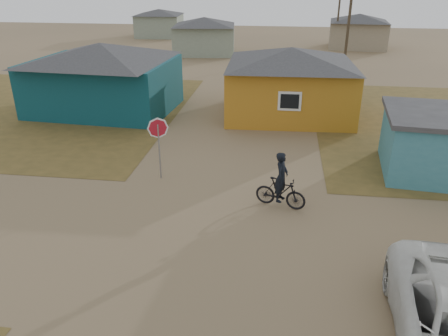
{
  "coord_description": "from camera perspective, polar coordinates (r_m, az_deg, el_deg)",
  "views": [
    {
      "loc": [
        2.05,
        -11.13,
        7.73
      ],
      "look_at": [
        0.16,
        3.0,
        1.3
      ],
      "focal_mm": 35.0,
      "sensor_mm": 36.0,
      "label": 1
    }
  ],
  "objects": [
    {
      "name": "house_teal",
      "position": [
        27.39,
        -15.53,
        11.46
      ],
      "size": [
        8.93,
        7.08,
        4.0
      ],
      "color": "#0B373F",
      "rests_on": "ground"
    },
    {
      "name": "house_pale_north",
      "position": [
        59.65,
        -8.45,
        18.29
      ],
      "size": [
        6.28,
        5.81,
        3.4
      ],
      "color": "gray",
      "rests_on": "ground"
    },
    {
      "name": "cyclist",
      "position": [
        15.57,
        7.43,
        -2.54
      ],
      "size": [
        1.92,
        1.02,
        2.09
      ],
      "color": "black",
      "rests_on": "ground"
    },
    {
      "name": "stop_sign",
      "position": [
        17.37,
        -8.58,
        4.35
      ],
      "size": [
        0.84,
        0.07,
        2.58
      ],
      "color": "gray",
      "rests_on": "ground"
    },
    {
      "name": "grass_nw",
      "position": [
        30.0,
        -25.26,
        7.03
      ],
      "size": [
        20.0,
        18.0,
        0.0
      ],
      "primitive_type": "cube",
      "color": "brown",
      "rests_on": "ground"
    },
    {
      "name": "house_beige_east",
      "position": [
        52.08,
        17.11,
        16.8
      ],
      "size": [
        6.95,
        6.05,
        3.6
      ],
      "color": "gray",
      "rests_on": "ground"
    },
    {
      "name": "utility_pole_near",
      "position": [
        33.62,
        15.92,
        17.28
      ],
      "size": [
        1.4,
        0.2,
        8.0
      ],
      "color": "#423728",
      "rests_on": "ground"
    },
    {
      "name": "house_pale_west",
      "position": [
        46.22,
        -2.58,
        16.96
      ],
      "size": [
        7.04,
        6.15,
        3.6
      ],
      "color": "gray",
      "rests_on": "ground"
    },
    {
      "name": "house_yellow",
      "position": [
        25.78,
        8.6,
        11.18
      ],
      "size": [
        7.72,
        6.76,
        3.9
      ],
      "color": "#B8781C",
      "rests_on": "ground"
    },
    {
      "name": "utility_pole_far",
      "position": [
        49.56,
        14.78,
        19.39
      ],
      "size": [
        1.4,
        0.2,
        8.0
      ],
      "color": "#423728",
      "rests_on": "ground"
    },
    {
      "name": "ground",
      "position": [
        13.71,
        -2.36,
        -10.08
      ],
      "size": [
        120.0,
        120.0,
        0.0
      ],
      "primitive_type": "plane",
      "color": "olive"
    }
  ]
}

